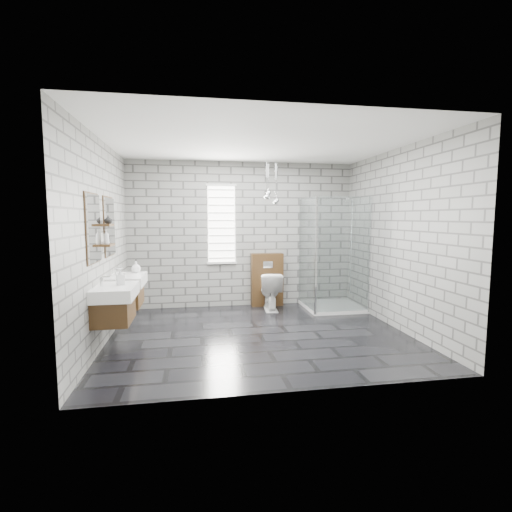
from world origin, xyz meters
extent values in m
cube|color=black|center=(0.00, 0.00, -0.01)|extent=(4.20, 3.60, 0.02)
cube|color=white|center=(0.00, 0.00, 2.71)|extent=(4.20, 3.60, 0.02)
cube|color=gray|center=(0.00, 1.81, 1.35)|extent=(4.20, 0.02, 2.70)
cube|color=gray|center=(0.00, -1.81, 1.35)|extent=(4.20, 0.02, 2.70)
cube|color=gray|center=(-2.11, 0.00, 1.35)|extent=(0.02, 3.60, 2.70)
cube|color=gray|center=(2.11, 0.00, 1.35)|extent=(0.02, 3.60, 2.70)
cube|color=#452D15|center=(-1.89, -0.47, 0.55)|extent=(0.42, 0.62, 0.30)
cube|color=silver|center=(-1.69, -0.47, 0.58)|extent=(0.02, 0.35, 0.01)
cube|color=white|center=(-1.87, -0.47, 0.77)|extent=(0.47, 0.70, 0.15)
cylinder|color=silver|center=(-2.02, -0.47, 0.91)|extent=(0.04, 0.04, 0.12)
cylinder|color=silver|center=(-1.97, -0.47, 0.96)|extent=(0.10, 0.02, 0.02)
cube|color=white|center=(-2.08, -0.47, 1.55)|extent=(0.03, 0.55, 0.80)
cube|color=#452D15|center=(-2.09, -0.47, 1.55)|extent=(0.01, 0.59, 0.84)
cube|color=#452D15|center=(-1.89, 0.39, 0.55)|extent=(0.42, 0.62, 0.30)
cube|color=silver|center=(-1.69, 0.39, 0.58)|extent=(0.02, 0.35, 0.01)
cube|color=white|center=(-1.87, 0.39, 0.77)|extent=(0.47, 0.70, 0.15)
cylinder|color=silver|center=(-2.02, 0.39, 0.91)|extent=(0.04, 0.04, 0.12)
cylinder|color=silver|center=(-1.97, 0.39, 0.96)|extent=(0.10, 0.02, 0.02)
cube|color=white|center=(-2.08, 0.39, 1.55)|extent=(0.03, 0.55, 0.80)
cube|color=#452D15|center=(-2.09, 0.39, 1.55)|extent=(0.01, 0.59, 0.84)
cube|color=#452D15|center=(-2.03, -0.05, 1.32)|extent=(0.14, 0.30, 0.03)
cube|color=#452D15|center=(-2.03, -0.05, 1.58)|extent=(0.14, 0.30, 0.03)
cube|color=white|center=(-0.40, 1.79, 1.55)|extent=(0.50, 0.02, 1.40)
cube|color=silver|center=(-0.40, 1.77, 2.27)|extent=(0.56, 0.04, 0.04)
cube|color=silver|center=(-0.40, 1.77, 0.83)|extent=(0.56, 0.04, 0.04)
cube|color=silver|center=(-0.40, 1.77, 0.92)|extent=(0.48, 0.01, 0.02)
cube|color=silver|center=(-0.40, 1.77, 1.06)|extent=(0.48, 0.01, 0.02)
cube|color=silver|center=(-0.40, 1.77, 1.20)|extent=(0.48, 0.01, 0.02)
cube|color=silver|center=(-0.40, 1.77, 1.34)|extent=(0.48, 0.01, 0.02)
cube|color=silver|center=(-0.40, 1.77, 1.48)|extent=(0.48, 0.01, 0.02)
cube|color=silver|center=(-0.40, 1.77, 1.62)|extent=(0.48, 0.01, 0.02)
cube|color=silver|center=(-0.40, 1.77, 1.76)|extent=(0.48, 0.01, 0.02)
cube|color=silver|center=(-0.40, 1.77, 1.90)|extent=(0.48, 0.01, 0.02)
cube|color=silver|center=(-0.40, 1.77, 2.04)|extent=(0.48, 0.01, 0.03)
cube|color=silver|center=(-0.40, 1.77, 2.18)|extent=(0.48, 0.01, 0.03)
cube|color=#452D15|center=(0.45, 1.70, 0.50)|extent=(0.60, 0.20, 1.00)
cube|color=silver|center=(0.45, 1.60, 0.80)|extent=(0.18, 0.01, 0.12)
cube|color=white|center=(1.60, 1.30, 0.03)|extent=(1.00, 1.00, 0.06)
cube|color=silver|center=(1.60, 0.81, 1.03)|extent=(1.00, 0.01, 2.00)
cube|color=silver|center=(1.11, 1.30, 1.03)|extent=(0.01, 1.00, 2.00)
cube|color=silver|center=(1.11, 0.81, 1.03)|extent=(0.03, 0.03, 2.00)
cube|color=silver|center=(2.08, 0.81, 1.03)|extent=(0.03, 0.03, 2.00)
cylinder|color=silver|center=(2.04, 1.50, 1.10)|extent=(0.02, 0.02, 1.80)
cylinder|color=silver|center=(1.96, 1.50, 2.02)|extent=(0.14, 0.14, 0.02)
sphere|color=silver|center=(0.35, 1.27, 2.03)|extent=(0.09, 0.09, 0.09)
cylinder|color=silver|center=(0.35, 1.27, 2.39)|extent=(0.01, 0.01, 0.62)
sphere|color=silver|center=(0.52, 1.35, 1.95)|extent=(0.09, 0.09, 0.09)
cylinder|color=silver|center=(0.52, 1.35, 2.35)|extent=(0.01, 0.01, 0.71)
sphere|color=silver|center=(0.42, 1.45, 2.12)|extent=(0.09, 0.09, 0.09)
cylinder|color=silver|center=(0.42, 1.45, 2.43)|extent=(0.01, 0.01, 0.54)
sphere|color=silver|center=(0.40, 1.41, 2.04)|extent=(0.09, 0.09, 0.09)
cylinder|color=silver|center=(0.40, 1.41, 2.39)|extent=(0.01, 0.01, 0.62)
sphere|color=silver|center=(0.55, 1.39, 1.97)|extent=(0.09, 0.09, 0.09)
cylinder|color=silver|center=(0.55, 1.39, 2.36)|extent=(0.01, 0.01, 0.68)
imported|color=white|center=(0.45, 1.39, 0.34)|extent=(0.44, 0.70, 0.69)
imported|color=#B2B2B2|center=(-1.81, -0.40, 0.95)|extent=(0.12, 0.12, 0.20)
imported|color=#B2B2B2|center=(-1.78, 0.64, 0.94)|extent=(0.14, 0.14, 0.17)
imported|color=#B2B2B2|center=(-2.02, -0.12, 1.43)|extent=(0.09, 0.09, 0.19)
imported|color=#B2B2B2|center=(-2.02, 0.03, 1.65)|extent=(0.12, 0.12, 0.11)
camera|label=1|loc=(-0.91, -5.12, 1.68)|focal=26.00mm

